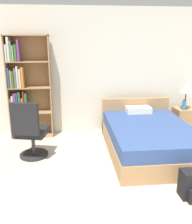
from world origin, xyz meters
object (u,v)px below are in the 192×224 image
(bed, at_px, (148,137))
(bookshelf, at_px, (24,91))
(table_lamp, at_px, (186,89))
(nightstand, at_px, (185,121))
(office_chair, at_px, (30,132))
(water_bottle, at_px, (184,105))

(bed, bearing_deg, bookshelf, 157.19)
(bookshelf, relative_size, table_lamp, 3.80)
(bed, relative_size, nightstand, 3.78)
(bookshelf, relative_size, office_chair, 2.01)
(bed, distance_m, office_chair, 2.06)
(bookshelf, xyz_separation_m, bed, (2.30, -0.97, -0.70))
(office_chair, height_order, table_lamp, table_lamp)
(bed, distance_m, table_lamp, 1.49)
(bookshelf, distance_m, office_chair, 1.20)
(office_chair, xyz_separation_m, water_bottle, (3.02, 0.83, 0.18))
(office_chair, height_order, water_bottle, office_chair)
(bed, height_order, water_bottle, bed)
(bed, relative_size, water_bottle, 9.82)
(nightstand, distance_m, table_lamp, 0.70)
(water_bottle, bearing_deg, bed, -142.87)
(table_lamp, relative_size, water_bottle, 2.53)
(nightstand, bearing_deg, bookshelf, 177.83)
(table_lamp, distance_m, water_bottle, 0.33)
(nightstand, xyz_separation_m, water_bottle, (-0.11, -0.10, 0.38))
(bookshelf, height_order, bed, bookshelf)
(bookshelf, distance_m, nightstand, 3.45)
(bed, distance_m, nightstand, 1.37)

